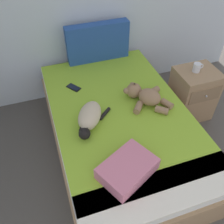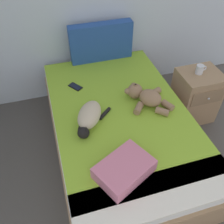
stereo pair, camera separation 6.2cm
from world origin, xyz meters
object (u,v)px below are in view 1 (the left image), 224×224
Objects in this scene: nightstand at (193,94)px; cell_phone at (74,87)px; cat at (89,117)px; mug at (197,67)px; bed at (120,130)px; teddy_bear at (145,96)px; patterned_cushion at (98,42)px; throw_pillow at (127,169)px.

cell_phone is at bearing 168.49° from nightstand.
mug is (1.25, 0.29, 0.06)m from cat.
mug is at bearing 14.10° from bed.
teddy_bear is 0.77× the size of nightstand.
patterned_cushion is 1.18× the size of nightstand.
cell_phone is at bearing 124.90° from bed.
nightstand is at bearing -39.14° from mug.
mug reaches higher than cat.
patterned_cushion is at bearing 103.08° from teddy_bear.
patterned_cushion is at bearing 69.30° from cat.
bed is 1.05m from patterned_cushion.
throw_pillow is at bearing -122.92° from teddy_bear.
cat reaches higher than cell_phone.
throw_pillow is (0.15, -1.12, 0.05)m from cell_phone.
bed is 4.94× the size of cat.
throw_pillow reaches higher than nightstand.
cat is 1.28m from mug.
patterned_cushion reaches higher than nightstand.
teddy_bear reaches higher than nightstand.
cat is 3.43× the size of mug.
nightstand is at bearing 12.69° from teddy_bear.
mug is at bearing -38.63° from patterned_cushion.
teddy_bear is at bearing -34.84° from cell_phone.
teddy_bear is at bearing -165.24° from mug.
cat is 0.59m from throw_pillow.
teddy_bear is at bearing 12.42° from bed.
mug is (1.28, -0.24, 0.12)m from cell_phone.
throw_pillow is at bearing -82.12° from cell_phone.
bed is 0.73m from throw_pillow.
bed is 0.99m from nightstand.
teddy_bear is at bearing 57.08° from throw_pillow.
mug is (-0.02, 0.02, 0.35)m from nightstand.
patterned_cushion is 1.60m from throw_pillow.
nightstand is at bearing 12.07° from cat.
bed is 12.50× the size of cell_phone.
nightstand is (0.96, 0.22, 0.04)m from bed.
nightstand reaches higher than cell_phone.
patterned_cushion reaches higher than teddy_bear.
mug reaches higher than throw_pillow.
throw_pillow is at bearing -143.35° from nightstand.
cat is (-0.37, -0.99, -0.14)m from patterned_cushion.
cat is 0.59m from teddy_bear.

